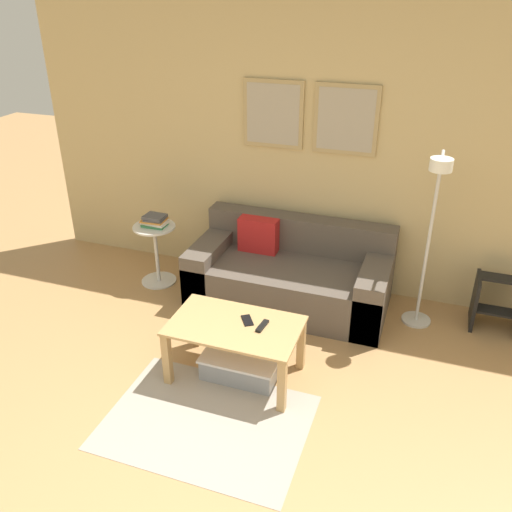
{
  "coord_description": "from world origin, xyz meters",
  "views": [
    {
      "loc": [
        0.99,
        -1.59,
        2.67
      ],
      "look_at": [
        -0.18,
        1.72,
        0.85
      ],
      "focal_mm": 38.0,
      "sensor_mm": 36.0,
      "label": 1
    }
  ],
  "objects_px": {
    "floor_lamp": "(431,227)",
    "cell_phone": "(247,320)",
    "book_stack": "(155,221)",
    "side_table": "(156,249)",
    "step_stool": "(498,303)",
    "couch": "(290,275)",
    "coffee_table": "(235,334)",
    "storage_bin": "(243,362)",
    "remote_control": "(262,326)"
  },
  "relations": [
    {
      "from": "floor_lamp",
      "to": "step_stool",
      "type": "height_order",
      "value": "floor_lamp"
    },
    {
      "from": "coffee_table",
      "to": "step_stool",
      "type": "bearing_deg",
      "value": 35.49
    },
    {
      "from": "side_table",
      "to": "cell_phone",
      "type": "xyz_separation_m",
      "value": [
        1.29,
        -0.98,
        0.1
      ]
    },
    {
      "from": "storage_bin",
      "to": "side_table",
      "type": "distance_m",
      "value": 1.64
    },
    {
      "from": "storage_bin",
      "to": "floor_lamp",
      "type": "relative_size",
      "value": 0.37
    },
    {
      "from": "coffee_table",
      "to": "storage_bin",
      "type": "height_order",
      "value": "coffee_table"
    },
    {
      "from": "remote_control",
      "to": "step_stool",
      "type": "bearing_deg",
      "value": 44.0
    },
    {
      "from": "floor_lamp",
      "to": "side_table",
      "type": "distance_m",
      "value": 2.51
    },
    {
      "from": "couch",
      "to": "coffee_table",
      "type": "xyz_separation_m",
      "value": [
        -0.08,
        -1.15,
        0.1
      ]
    },
    {
      "from": "book_stack",
      "to": "cell_phone",
      "type": "xyz_separation_m",
      "value": [
        1.28,
        -0.98,
        -0.19
      ]
    },
    {
      "from": "storage_bin",
      "to": "remote_control",
      "type": "bearing_deg",
      "value": -0.96
    },
    {
      "from": "side_table",
      "to": "step_stool",
      "type": "xyz_separation_m",
      "value": [
        3.07,
        0.26,
        -0.12
      ]
    },
    {
      "from": "coffee_table",
      "to": "storage_bin",
      "type": "relative_size",
      "value": 1.65
    },
    {
      "from": "floor_lamp",
      "to": "cell_phone",
      "type": "height_order",
      "value": "floor_lamp"
    },
    {
      "from": "cell_phone",
      "to": "couch",
      "type": "bearing_deg",
      "value": 55.76
    },
    {
      "from": "couch",
      "to": "step_stool",
      "type": "height_order",
      "value": "couch"
    },
    {
      "from": "coffee_table",
      "to": "step_stool",
      "type": "xyz_separation_m",
      "value": [
        1.84,
        1.31,
        -0.12
      ]
    },
    {
      "from": "side_table",
      "to": "remote_control",
      "type": "height_order",
      "value": "side_table"
    },
    {
      "from": "remote_control",
      "to": "step_stool",
      "type": "relative_size",
      "value": 0.33
    },
    {
      "from": "side_table",
      "to": "coffee_table",
      "type": "bearing_deg",
      "value": -40.74
    },
    {
      "from": "book_stack",
      "to": "storage_bin",
      "type": "bearing_deg",
      "value": -39.03
    },
    {
      "from": "remote_control",
      "to": "floor_lamp",
      "type": "bearing_deg",
      "value": 51.29
    },
    {
      "from": "coffee_table",
      "to": "side_table",
      "type": "xyz_separation_m",
      "value": [
        -1.22,
        1.05,
        -0.01
      ]
    },
    {
      "from": "step_stool",
      "to": "couch",
      "type": "bearing_deg",
      "value": -174.53
    },
    {
      "from": "remote_control",
      "to": "step_stool",
      "type": "distance_m",
      "value": 2.1
    },
    {
      "from": "couch",
      "to": "storage_bin",
      "type": "distance_m",
      "value": 1.12
    },
    {
      "from": "storage_bin",
      "to": "floor_lamp",
      "type": "bearing_deg",
      "value": 40.97
    },
    {
      "from": "couch",
      "to": "cell_phone",
      "type": "bearing_deg",
      "value": -90.82
    },
    {
      "from": "step_stool",
      "to": "floor_lamp",
      "type": "bearing_deg",
      "value": -157.99
    },
    {
      "from": "storage_bin",
      "to": "step_stool",
      "type": "relative_size",
      "value": 1.27
    },
    {
      "from": "storage_bin",
      "to": "step_stool",
      "type": "height_order",
      "value": "step_stool"
    },
    {
      "from": "side_table",
      "to": "cell_phone",
      "type": "height_order",
      "value": "side_table"
    },
    {
      "from": "couch",
      "to": "cell_phone",
      "type": "height_order",
      "value": "couch"
    },
    {
      "from": "couch",
      "to": "floor_lamp",
      "type": "bearing_deg",
      "value": -4.26
    },
    {
      "from": "couch",
      "to": "side_table",
      "type": "relative_size",
      "value": 2.94
    },
    {
      "from": "side_table",
      "to": "step_stool",
      "type": "height_order",
      "value": "side_table"
    },
    {
      "from": "floor_lamp",
      "to": "step_stool",
      "type": "bearing_deg",
      "value": 22.01
    },
    {
      "from": "couch",
      "to": "side_table",
      "type": "distance_m",
      "value": 1.31
    },
    {
      "from": "couch",
      "to": "book_stack",
      "type": "bearing_deg",
      "value": -176.01
    },
    {
      "from": "side_table",
      "to": "storage_bin",
      "type": "bearing_deg",
      "value": -38.75
    },
    {
      "from": "side_table",
      "to": "remote_control",
      "type": "bearing_deg",
      "value": -35.63
    },
    {
      "from": "floor_lamp",
      "to": "remote_control",
      "type": "xyz_separation_m",
      "value": [
        -1.02,
        -1.02,
        -0.49
      ]
    },
    {
      "from": "coffee_table",
      "to": "cell_phone",
      "type": "height_order",
      "value": "cell_phone"
    },
    {
      "from": "side_table",
      "to": "step_stool",
      "type": "distance_m",
      "value": 3.08
    },
    {
      "from": "book_stack",
      "to": "cell_phone",
      "type": "bearing_deg",
      "value": -37.46
    },
    {
      "from": "floor_lamp",
      "to": "remote_control",
      "type": "distance_m",
      "value": 1.53
    },
    {
      "from": "side_table",
      "to": "remote_control",
      "type": "xyz_separation_m",
      "value": [
        1.42,
        -1.02,
        0.1
      ]
    },
    {
      "from": "side_table",
      "to": "floor_lamp",
      "type": "bearing_deg",
      "value": 0.2
    },
    {
      "from": "floor_lamp",
      "to": "remote_control",
      "type": "height_order",
      "value": "floor_lamp"
    },
    {
      "from": "coffee_table",
      "to": "remote_control",
      "type": "distance_m",
      "value": 0.22
    }
  ]
}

